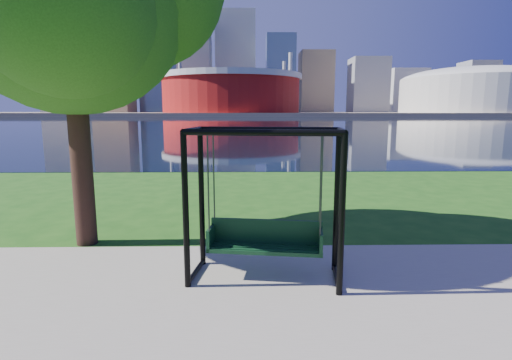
{
  "coord_description": "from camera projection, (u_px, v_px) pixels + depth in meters",
  "views": [
    {
      "loc": [
        -0.19,
        -6.52,
        2.82
      ],
      "look_at": [
        -0.06,
        0.0,
        1.7
      ],
      "focal_mm": 28.0,
      "sensor_mm": 36.0,
      "label": 1
    }
  ],
  "objects": [
    {
      "name": "ground",
      "position": [
        260.0,
        276.0,
        6.91
      ],
      "size": [
        900.0,
        900.0,
        0.0
      ],
      "primitive_type": "plane",
      "color": "#1E5114",
      "rests_on": "ground"
    },
    {
      "name": "path",
      "position": [
        260.0,
        288.0,
        6.41
      ],
      "size": [
        120.0,
        4.0,
        0.03
      ],
      "primitive_type": "cube",
      "color": "#9E937F",
      "rests_on": "ground"
    },
    {
      "name": "river",
      "position": [
        249.0,
        122.0,
        107.4
      ],
      "size": [
        900.0,
        180.0,
        0.02
      ],
      "primitive_type": "cube",
      "color": "black",
      "rests_on": "ground"
    },
    {
      "name": "far_bank",
      "position": [
        248.0,
        114.0,
        308.22
      ],
      "size": [
        900.0,
        228.0,
        2.0
      ],
      "primitive_type": "cube",
      "color": "#937F60",
      "rests_on": "ground"
    },
    {
      "name": "stadium",
      "position": [
        231.0,
        92.0,
        235.82
      ],
      "size": [
        83.0,
        83.0,
        32.0
      ],
      "color": "maroon",
      "rests_on": "far_bank"
    },
    {
      "name": "arena",
      "position": [
        474.0,
        89.0,
        238.43
      ],
      "size": [
        84.0,
        84.0,
        26.56
      ],
      "color": "beige",
      "rests_on": "far_bank"
    },
    {
      "name": "skyline",
      "position": [
        243.0,
        69.0,
        315.39
      ],
      "size": [
        392.0,
        66.0,
        96.5
      ],
      "color": "gray",
      "rests_on": "far_bank"
    },
    {
      "name": "swing",
      "position": [
        265.0,
        208.0,
        6.61
      ],
      "size": [
        2.63,
        1.42,
        2.56
      ],
      "rotation": [
        0.0,
        0.0,
        -0.14
      ],
      "color": "black",
      "rests_on": "ground"
    }
  ]
}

